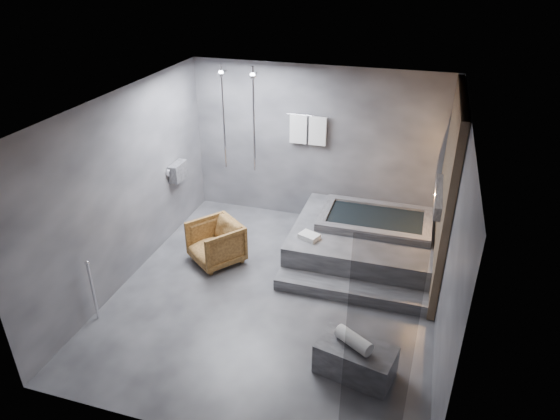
% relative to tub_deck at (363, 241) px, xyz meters
% --- Properties ---
extents(room, '(5.00, 5.04, 2.82)m').
position_rel_tub_deck_xyz_m(room, '(-0.65, -1.21, 1.48)').
color(room, '#2F2F32').
rests_on(room, ground).
extents(tub_deck, '(2.20, 2.00, 0.50)m').
position_rel_tub_deck_xyz_m(tub_deck, '(0.00, 0.00, 0.00)').
color(tub_deck, '#353437').
rests_on(tub_deck, ground).
extents(tub_step, '(2.20, 0.36, 0.18)m').
position_rel_tub_deck_xyz_m(tub_step, '(0.00, -1.18, -0.16)').
color(tub_step, '#353437').
rests_on(tub_step, ground).
extents(concrete_bench, '(0.98, 0.68, 0.40)m').
position_rel_tub_deck_xyz_m(concrete_bench, '(0.31, -2.62, -0.05)').
color(concrete_bench, '#333336').
rests_on(concrete_bench, ground).
extents(driftwood_chair, '(1.03, 1.04, 0.68)m').
position_rel_tub_deck_xyz_m(driftwood_chair, '(-2.21, -0.88, 0.09)').
color(driftwood_chair, '#4D2F13').
rests_on(driftwood_chair, ground).
extents(rolled_towel, '(0.48, 0.39, 0.17)m').
position_rel_tub_deck_xyz_m(rolled_towel, '(0.26, -2.62, 0.24)').
color(rolled_towel, white).
rests_on(rolled_towel, concrete_bench).
extents(deck_towel, '(0.35, 0.31, 0.08)m').
position_rel_tub_deck_xyz_m(deck_towel, '(-0.76, -0.59, 0.29)').
color(deck_towel, silver).
rests_on(deck_towel, tub_deck).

